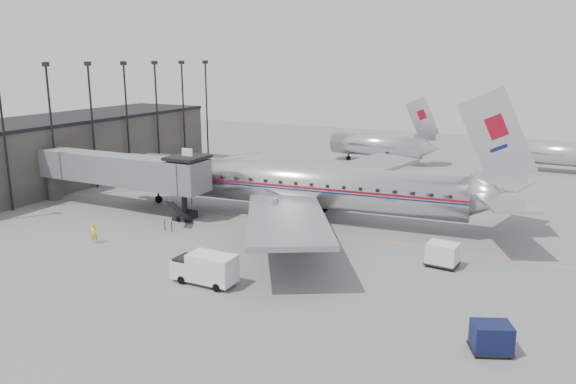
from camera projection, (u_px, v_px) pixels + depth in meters
name	position (u px, v px, depth m)	size (l,w,h in m)	color
ground	(247.00, 243.00, 48.91)	(160.00, 160.00, 0.00)	slate
terminal	(57.00, 152.00, 71.53)	(12.00, 46.00, 8.00)	#3A3835
apron_line	(307.00, 229.00, 52.80)	(0.15, 60.00, 0.01)	gold
jet_bridge	(126.00, 171.00, 58.40)	(21.00, 6.20, 7.10)	slate
floodlight_masts	(110.00, 118.00, 70.26)	(0.90, 42.25, 15.25)	black
distant_aircraft_near	(378.00, 145.00, 85.50)	(16.39, 3.20, 10.26)	silver
distant_aircraft_mid	(567.00, 154.00, 77.59)	(16.39, 3.20, 10.26)	silver
airliner	(300.00, 185.00, 55.62)	(42.70, 39.41, 13.51)	silver
service_van	(205.00, 268.00, 39.90)	(4.80, 1.94, 2.26)	silver
baggage_cart_navy	(491.00, 337.00, 30.59)	(2.65, 2.38, 1.71)	#0E1438
baggage_cart_white	(442.00, 254.00, 43.23)	(2.54, 2.03, 1.87)	silver
ramp_worker	(94.00, 233.00, 48.66)	(0.64, 0.42, 1.75)	#E1F11C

